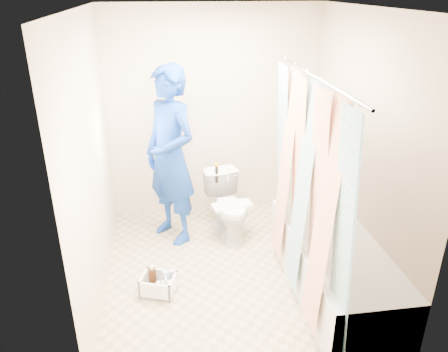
{
  "coord_description": "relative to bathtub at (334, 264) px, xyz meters",
  "views": [
    {
      "loc": [
        -0.6,
        -3.49,
        2.57
      ],
      "look_at": [
        -0.04,
        0.24,
        0.9
      ],
      "focal_mm": 35.0,
      "sensor_mm": 36.0,
      "label": 1
    }
  ],
  "objects": [
    {
      "name": "floor",
      "position": [
        -0.85,
        0.43,
        -0.27
      ],
      "size": [
        2.6,
        2.6,
        0.0
      ],
      "primitive_type": "plane",
      "color": "tan",
      "rests_on": "ground"
    },
    {
      "name": "ceiling",
      "position": [
        -0.85,
        0.43,
        2.13
      ],
      "size": [
        2.4,
        2.6,
        0.02
      ],
      "primitive_type": "cube",
      "color": "silver",
      "rests_on": "wall_back"
    },
    {
      "name": "wall_back",
      "position": [
        -0.85,
        1.73,
        0.93
      ],
      "size": [
        2.4,
        0.02,
        2.4
      ],
      "primitive_type": "cube",
      "color": "beige",
      "rests_on": "ground"
    },
    {
      "name": "wall_front",
      "position": [
        -0.85,
        -0.88,
        0.93
      ],
      "size": [
        2.4,
        0.02,
        2.4
      ],
      "primitive_type": "cube",
      "color": "beige",
      "rests_on": "ground"
    },
    {
      "name": "wall_left",
      "position": [
        -2.05,
        0.43,
        0.93
      ],
      "size": [
        0.02,
        2.6,
        2.4
      ],
      "primitive_type": "cube",
      "color": "beige",
      "rests_on": "ground"
    },
    {
      "name": "wall_right",
      "position": [
        0.35,
        0.43,
        0.93
      ],
      "size": [
        0.02,
        2.6,
        2.4
      ],
      "primitive_type": "cube",
      "color": "beige",
      "rests_on": "ground"
    },
    {
      "name": "bathtub",
      "position": [
        0.0,
        0.0,
        0.0
      ],
      "size": [
        0.7,
        1.75,
        0.5
      ],
      "color": "silver",
      "rests_on": "ground"
    },
    {
      "name": "curtain_rod",
      "position": [
        -0.33,
        0.0,
        1.68
      ],
      "size": [
        0.02,
        1.9,
        0.02
      ],
      "primitive_type": "cylinder",
      "rotation": [
        1.57,
        0.0,
        0.0
      ],
      "color": "silver",
      "rests_on": "wall_back"
    },
    {
      "name": "shower_curtain",
      "position": [
        -0.33,
        0.0,
        0.75
      ],
      "size": [
        0.06,
        1.75,
        1.8
      ],
      "primitive_type": "cube",
      "color": "silver",
      "rests_on": "curtain_rod"
    },
    {
      "name": "toilet",
      "position": [
        -0.78,
        1.1,
        0.08
      ],
      "size": [
        0.51,
        0.74,
        0.69
      ],
      "primitive_type": "imported",
      "rotation": [
        0.0,
        0.0,
        0.19
      ],
      "color": "white",
      "rests_on": "ground"
    },
    {
      "name": "tank_lid",
      "position": [
        -0.76,
        0.99,
        0.14
      ],
      "size": [
        0.45,
        0.26,
        0.03
      ],
      "primitive_type": "cube",
      "rotation": [
        0.0,
        0.0,
        0.19
      ],
      "color": "white",
      "rests_on": "toilet"
    },
    {
      "name": "tank_internals",
      "position": [
        -0.85,
        1.27,
        0.41
      ],
      "size": [
        0.17,
        0.06,
        0.23
      ],
      "color": "black",
      "rests_on": "toilet"
    },
    {
      "name": "plumber",
      "position": [
        -1.38,
        1.14,
        0.67
      ],
      "size": [
        0.77,
        0.82,
        1.88
      ],
      "primitive_type": "imported",
      "rotation": [
        0.0,
        0.0,
        -0.95
      ],
      "color": "#0F309A",
      "rests_on": "ground"
    },
    {
      "name": "cleaning_caddy",
      "position": [
        -1.55,
        0.17,
        -0.18
      ],
      "size": [
        0.36,
        0.32,
        0.23
      ],
      "rotation": [
        0.0,
        0.0,
        -0.34
      ],
      "color": "white",
      "rests_on": "ground"
    }
  ]
}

